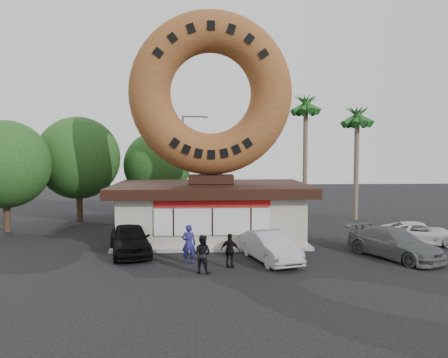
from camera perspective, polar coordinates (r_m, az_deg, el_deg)
ground at (r=20.12m, az=-1.28°, el=-11.36°), size 90.00×90.00×0.00m
donut_shop at (r=25.63m, az=-1.71°, el=-3.99°), size 11.20×7.20×3.80m
giant_donut at (r=25.60m, az=-1.75°, el=11.12°), size 9.41×2.40×9.41m
tree_west at (r=33.60m, az=-18.47°, el=2.62°), size 6.00×6.00×7.65m
tree_mid at (r=34.59m, az=-8.73°, el=1.78°), size 5.20×5.20×6.63m
tree_far at (r=30.99m, az=-26.68°, el=1.73°), size 5.60×5.60×7.14m
palm_near at (r=34.50m, az=10.64°, el=9.06°), size 2.60×2.60×9.75m
palm_far at (r=34.01m, az=17.01°, el=7.46°), size 2.60×2.60×8.75m
street_lamp at (r=35.43m, az=-5.12°, el=2.61°), size 2.11×0.20×8.00m
person_left at (r=20.54m, az=-4.63°, el=-8.44°), size 0.70×0.49×1.82m
person_center at (r=18.93m, az=-2.87°, el=-9.75°), size 0.99×0.89×1.66m
person_right at (r=19.73m, az=0.81°, el=-9.35°), size 0.98×0.68×1.55m
car_black at (r=22.67m, az=-12.18°, el=-7.66°), size 2.90×4.90×1.56m
car_silver at (r=20.96m, az=6.07°, el=-8.80°), size 2.60×4.46×1.39m
car_grey at (r=23.03m, az=21.36°, el=-7.84°), size 4.00×5.29×1.43m
car_white at (r=26.87m, az=24.22°, el=-6.47°), size 4.71×2.93×1.22m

